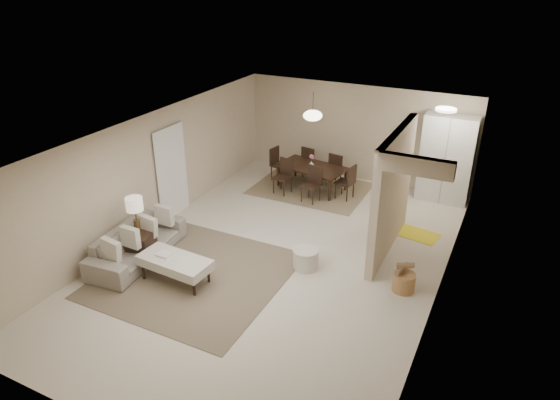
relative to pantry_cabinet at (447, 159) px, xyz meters
The scene contains 22 objects.
floor 4.88m from the pantry_cabinet, 119.52° to the right, with size 9.00×9.00×0.00m, color beige.
ceiling 4.98m from the pantry_cabinet, 119.52° to the right, with size 9.00×9.00×0.00m, color white.
back_wall 2.38m from the pantry_cabinet, behind, with size 6.00×6.00×0.00m, color #BDAA8F.
left_wall 6.77m from the pantry_cabinet, 142.20° to the right, with size 9.00×9.00×0.00m, color #BDAA8F.
right_wall 4.21m from the pantry_cabinet, 81.10° to the right, with size 9.00×9.00×0.00m, color #BDAA8F.
partition 2.96m from the pantry_cabinet, 100.74° to the right, with size 0.15×2.50×2.50m, color #BDAA8F.
doorway 6.40m from the pantry_cabinet, 146.29° to the right, with size 0.04×0.90×2.04m, color black.
pantry_cabinet is the anchor object (origin of this frame).
flush_light 1.70m from the pantry_cabinet, 93.01° to the right, with size 0.44×0.44×0.05m, color white.
living_rug 6.50m from the pantry_cabinet, 122.69° to the right, with size 3.20×3.20×0.01m, color brown.
sofa 7.26m from the pantry_cabinet, 131.64° to the right, with size 0.87×2.21×0.65m, color gray.
ottoman_bench 6.81m from the pantry_cabinet, 122.75° to the right, with size 1.37×0.69×0.48m.
side_table 7.22m from the pantry_cabinet, 131.45° to the right, with size 0.50×0.50×0.55m, color black.
table_lamp 7.18m from the pantry_cabinet, 131.45° to the right, with size 0.32×0.32×0.76m.
round_pouf 4.67m from the pantry_cabinet, 112.29° to the right, with size 0.49×0.49×0.38m, color beige.
wicker_basket 4.24m from the pantry_cabinet, 88.71° to the right, with size 0.39×0.39×0.34m, color olive.
dining_rug 3.38m from the pantry_cabinet, 164.89° to the right, with size 2.80×2.10×0.01m, color #7A6B4B.
dining_table 3.30m from the pantry_cabinet, 164.89° to the right, with size 1.71×0.95×0.60m, color black.
dining_chairs 3.27m from the pantry_cabinet, 164.89° to the right, with size 2.38×1.88×0.88m.
vase 3.23m from the pantry_cabinet, 164.89° to the right, with size 0.14×0.14×0.14m, color white.
yellow_mat 2.28m from the pantry_cabinet, 94.68° to the right, with size 0.96×0.59×0.01m, color yellow.
pendant_light 3.33m from the pantry_cabinet, 164.89° to the right, with size 0.46×0.46×0.71m.
Camera 1 is at (3.73, -7.48, 5.22)m, focal length 32.00 mm.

